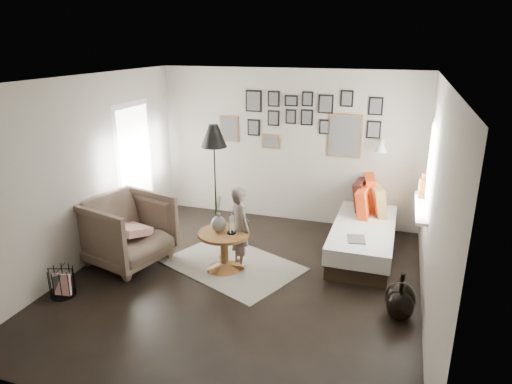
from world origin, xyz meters
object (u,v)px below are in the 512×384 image
(pedestal_table, at_px, (224,252))
(floor_lamp, at_px, (214,140))
(vase, at_px, (219,221))
(demijohn_small, at_px, (400,306))
(child, at_px, (240,227))
(daybed, at_px, (364,232))
(demijohn_large, at_px, (401,299))
(armchair, at_px, (127,231))
(magazine_basket, at_px, (62,282))

(pedestal_table, relative_size, floor_lamp, 0.40)
(vase, bearing_deg, demijohn_small, -12.48)
(child, bearing_deg, daybed, -102.70)
(demijohn_large, height_order, child, child)
(pedestal_table, relative_size, vase, 1.40)
(floor_lamp, height_order, demijohn_large, floor_lamp)
(floor_lamp, xyz_separation_m, demijohn_large, (2.98, -1.64, -1.33))
(armchair, bearing_deg, pedestal_table, -66.27)
(demijohn_large, bearing_deg, demijohn_small, -90.00)
(magazine_basket, height_order, demijohn_small, demijohn_small)
(vase, distance_m, floor_lamp, 1.58)
(daybed, xyz_separation_m, child, (-1.60, -1.00, 0.27))
(armchair, height_order, magazine_basket, armchair)
(floor_lamp, height_order, magazine_basket, floor_lamp)
(magazine_basket, xyz_separation_m, demijohn_small, (4.00, 0.75, -0.00))
(armchair, distance_m, demijohn_large, 3.73)
(magazine_basket, bearing_deg, daybed, 35.43)
(child, bearing_deg, demijohn_small, -152.43)
(pedestal_table, bearing_deg, armchair, -171.26)
(daybed, xyz_separation_m, armchair, (-3.15, -1.39, 0.18))
(armchair, relative_size, magazine_basket, 2.88)
(armchair, bearing_deg, demijohn_small, -79.68)
(vase, bearing_deg, daybed, 32.10)
(vase, height_order, demijohn_small, vase)
(magazine_basket, bearing_deg, child, 38.27)
(daybed, height_order, demijohn_large, daybed)
(demijohn_large, bearing_deg, armchair, 177.18)
(daybed, xyz_separation_m, demijohn_small, (0.57, -1.70, -0.12))
(floor_lamp, bearing_deg, pedestal_table, -62.67)
(pedestal_table, distance_m, magazine_basket, 2.09)
(daybed, bearing_deg, pedestal_table, -146.05)
(daybed, relative_size, demijohn_large, 3.99)
(floor_lamp, bearing_deg, magazine_basket, -112.13)
(pedestal_table, relative_size, demijohn_large, 1.35)
(demijohn_large, bearing_deg, floor_lamp, 151.19)
(vase, height_order, demijohn_large, vase)
(demijohn_small, distance_m, child, 2.31)
(child, bearing_deg, vase, 78.47)
(demijohn_small, height_order, child, child)
(pedestal_table, height_order, demijohn_small, pedestal_table)
(vase, relative_size, magazine_basket, 1.37)
(pedestal_table, height_order, armchair, armchair)
(magazine_basket, bearing_deg, floor_lamp, 67.87)
(armchair, xyz_separation_m, child, (1.54, 0.39, 0.09))
(pedestal_table, height_order, demijohn_large, pedestal_table)
(demijohn_small, bearing_deg, armchair, 175.33)
(daybed, relative_size, magazine_basket, 5.64)
(daybed, relative_size, floor_lamp, 1.17)
(demijohn_large, bearing_deg, pedestal_table, 170.40)
(floor_lamp, relative_size, magazine_basket, 4.82)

